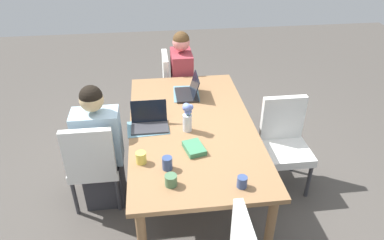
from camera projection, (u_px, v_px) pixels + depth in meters
ground_plane at (192, 188)px, 3.57m from camera, size 10.00×10.00×0.00m
dining_table at (192, 131)px, 3.21m from camera, size 2.00×1.10×0.75m
chair_near_left_near at (93, 161)px, 3.14m from camera, size 0.44×0.44×0.90m
person_near_left_near at (101, 153)px, 3.19m from camera, size 0.36×0.40×1.19m
chair_head_left_left_mid at (175, 85)px, 4.40m from camera, size 0.44×0.44×0.90m
person_head_left_left_mid at (182, 85)px, 4.35m from camera, size 0.40×0.36×1.19m
chair_far_left_far at (284, 140)px, 3.42m from camera, size 0.44×0.44×0.90m
flower_vase at (187, 115)px, 3.01m from camera, size 0.09×0.09×0.27m
placemat_near_left_near at (148, 128)px, 3.12m from camera, size 0.28×0.37×0.00m
placemat_head_left_left_mid at (186, 94)px, 3.66m from camera, size 0.38×0.28×0.00m
laptop_near_left_near at (149, 122)px, 3.12m from camera, size 0.22×0.32×0.21m
laptop_head_left_left_mid at (189, 92)px, 3.61m from camera, size 0.32×0.22×0.21m
coffee_mug_near_left at (141, 158)px, 2.69m from camera, size 0.08×0.08×0.09m
coffee_mug_near_right at (242, 182)px, 2.47m from camera, size 0.07×0.07×0.09m
coffee_mug_centre_left at (171, 180)px, 2.48m from camera, size 0.09×0.09×0.08m
coffee_mug_centre_right at (167, 163)px, 2.63m from camera, size 0.08×0.08×0.10m
book_red_cover at (194, 148)px, 2.84m from camera, size 0.23×0.18×0.04m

